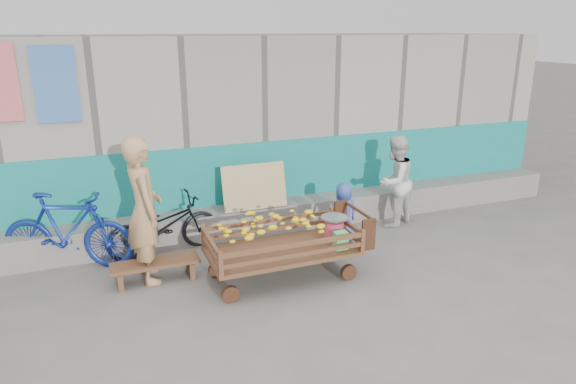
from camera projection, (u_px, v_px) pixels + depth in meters
name	position (u px, v px, depth m)	size (l,w,h in m)	color
ground	(290.00, 307.00, 6.00)	(80.00, 80.00, 0.00)	#5B5853
building_wall	(206.00, 125.00, 9.14)	(12.00, 3.50, 3.00)	gray
banana_cart	(280.00, 236.00, 6.48)	(2.06, 0.94, 0.88)	brown
bench	(155.00, 267.00, 6.55)	(1.11, 0.33, 0.28)	brown
vendor_man	(144.00, 210.00, 6.40)	(0.69, 0.45, 1.88)	tan
woman	(394.00, 181.00, 8.29)	(0.72, 0.56, 1.49)	silver
child	(343.00, 212.00, 7.73)	(0.45, 0.29, 0.91)	#364EAC
bicycle_dark	(164.00, 226.00, 7.29)	(0.56, 1.62, 0.85)	black
bicycle_blue	(68.00, 231.00, 6.82)	(0.50, 1.77, 1.06)	navy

